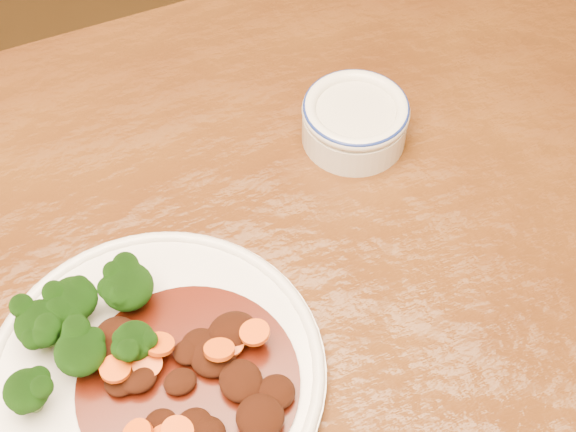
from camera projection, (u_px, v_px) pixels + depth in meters
name	position (u px, v px, depth m)	size (l,w,h in m)	color
dining_table	(146.00, 401.00, 0.77)	(1.50, 0.91, 0.75)	#552E0F
dinner_plate	(155.00, 374.00, 0.69)	(0.30, 0.30, 0.02)	white
broccoli_florets	(82.00, 326.00, 0.68)	(0.14, 0.11, 0.05)	#709B50
mince_stew	(190.00, 379.00, 0.67)	(0.19, 0.19, 0.03)	#491207
dip_bowl	(355.00, 120.00, 0.84)	(0.11, 0.11, 0.05)	silver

